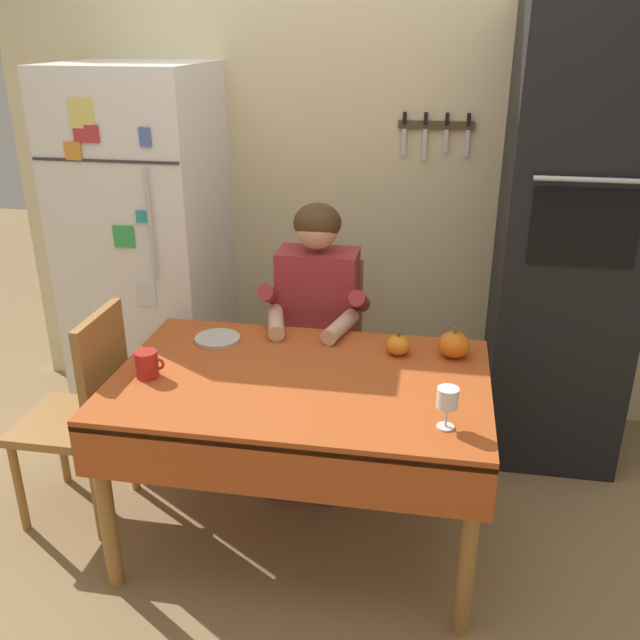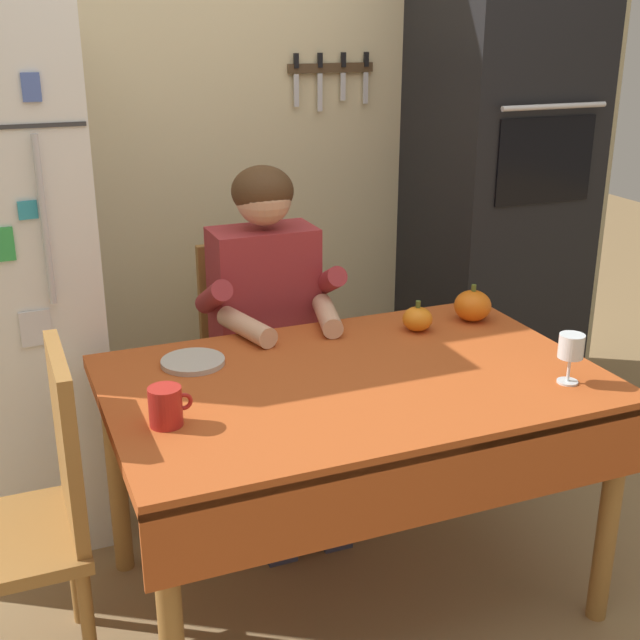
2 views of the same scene
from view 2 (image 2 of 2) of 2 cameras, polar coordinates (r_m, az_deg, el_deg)
name	(u,v)px [view 2 (image 2 of 2)]	position (r m, az deg, el deg)	size (l,w,h in m)	color
ground_plane	(364,609)	(2.71, 3.00, -19.12)	(10.00, 10.00, 0.00)	#93754C
back_wall_assembly	(237,126)	(3.40, -5.69, 13.07)	(3.70, 0.13, 2.60)	beige
wall_oven	(497,186)	(3.56, 11.99, 8.95)	(0.60, 0.64, 2.10)	black
dining_table	(356,406)	(2.41, 2.51, -5.86)	(1.40, 0.90, 0.74)	#9E6B33
chair_behind_person	(256,357)	(3.13, -4.42, -2.50)	(0.40, 0.40, 0.93)	#9E6B33
seated_person	(271,316)	(2.88, -3.38, 0.31)	(0.47, 0.55, 1.25)	#38384C
chair_left_side	(34,509)	(2.33, -18.98, -12.12)	(0.40, 0.40, 0.93)	#9E6B33
coffee_mug	(166,407)	(2.13, -10.45, -5.87)	(0.11, 0.08, 0.10)	#B2231E
wine_glass	(571,348)	(2.41, 16.78, -1.87)	(0.07, 0.07, 0.14)	white
pumpkin_large	(473,306)	(2.85, 10.39, 0.97)	(0.12, 0.12, 0.13)	orange
pumpkin_medium	(417,319)	(2.74, 6.67, 0.08)	(0.10, 0.10, 0.10)	orange
serving_tray	(193,362)	(2.50, -8.68, -2.84)	(0.19, 0.19, 0.02)	#B7B2A8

